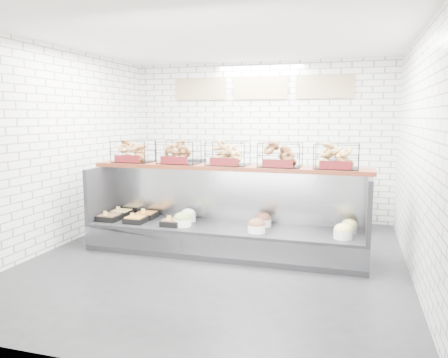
% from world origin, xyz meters
% --- Properties ---
extents(ground, '(5.50, 5.50, 0.00)m').
position_xyz_m(ground, '(0.00, 0.00, 0.00)').
color(ground, black).
rests_on(ground, ground).
extents(room_shell, '(5.02, 5.51, 3.01)m').
position_xyz_m(room_shell, '(0.00, 0.60, 2.06)').
color(room_shell, white).
rests_on(room_shell, ground).
extents(display_case, '(4.00, 0.90, 1.20)m').
position_xyz_m(display_case, '(-0.01, 0.34, 0.33)').
color(display_case, black).
rests_on(display_case, ground).
extents(bagel_shelf, '(4.10, 0.50, 0.40)m').
position_xyz_m(bagel_shelf, '(0.00, 0.52, 1.39)').
color(bagel_shelf, '#501E11').
rests_on(bagel_shelf, display_case).
extents(prep_counter, '(4.00, 0.60, 1.20)m').
position_xyz_m(prep_counter, '(-0.00, 2.43, 0.47)').
color(prep_counter, '#93969B').
rests_on(prep_counter, ground).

